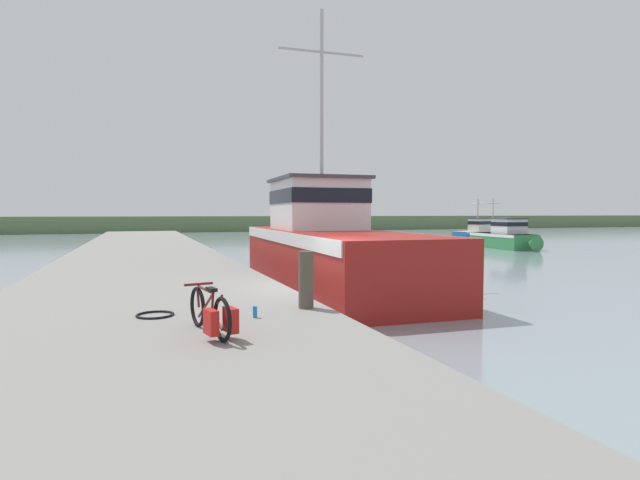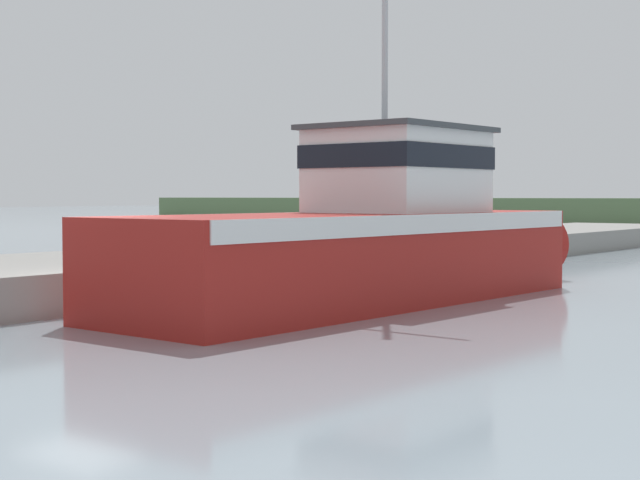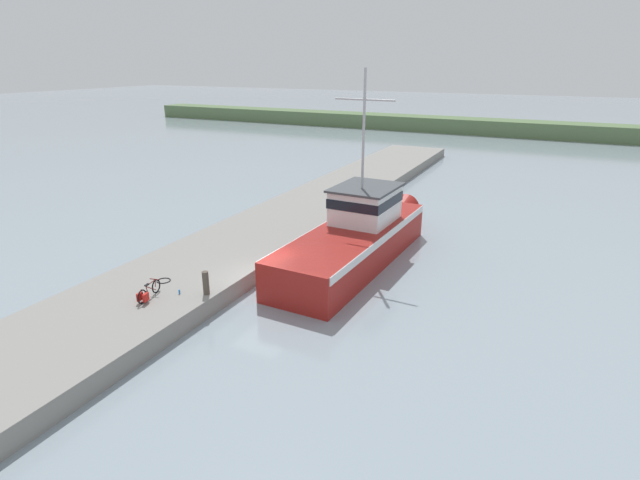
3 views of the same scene
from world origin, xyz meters
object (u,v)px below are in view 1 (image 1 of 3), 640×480
boat_red_outer (493,228)px  boat_blue_far (477,231)px  fishing_boat_main (324,244)px  boat_orange_near (506,237)px  water_bottle_on_curb (255,312)px  mooring_post (306,280)px  bicycle_touring (213,314)px

boat_red_outer → boat_blue_far: bearing=-136.5°
fishing_boat_main → boat_orange_near: bearing=35.9°
boat_blue_far → water_bottle_on_curb: (-30.93, -34.69, 0.15)m
boat_blue_far → mooring_post: (-29.87, -34.18, 0.57)m
boat_red_outer → boat_orange_near: boat_red_outer is taller
bicycle_touring → mooring_post: mooring_post is taller
boat_blue_far → bicycle_touring: boat_blue_far is taller
bicycle_touring → mooring_post: bearing=27.5°
boat_blue_far → boat_orange_near: bearing=-52.1°
fishing_boat_main → mooring_post: 9.33m
boat_red_outer → water_bottle_on_curb: boat_red_outer is taller
mooring_post → boat_blue_far: bearing=48.9°
boat_red_outer → mooring_post: size_ratio=7.58×
fishing_boat_main → mooring_post: bearing=-110.2°
boat_orange_near → mooring_post: bearing=47.5°
fishing_boat_main → boat_red_outer: (35.83, 34.82, -0.74)m
mooring_post → boat_orange_near: bearing=43.4°
water_bottle_on_curb → boat_orange_near: bearing=42.7°
boat_red_outer → mooring_post: 58.65m
bicycle_touring → fishing_boat_main: bearing=50.1°
boat_orange_near → mooring_post: 30.92m
fishing_boat_main → boat_red_outer: bearing=46.4°
water_bottle_on_curb → boat_red_outer: bearing=47.4°
boat_blue_far → mooring_post: boat_blue_far is taller
boat_red_outer → water_bottle_on_curb: (-40.45, -43.96, 0.23)m
boat_blue_far → mooring_post: size_ratio=6.66×
fishing_boat_main → water_bottle_on_curb: 10.25m
mooring_post → water_bottle_on_curb: (-1.07, -0.51, -0.43)m
boat_orange_near → boat_blue_far: bearing=-115.7°
bicycle_touring → mooring_post: (1.89, 1.55, 0.21)m
fishing_boat_main → bicycle_touring: size_ratio=9.09×
boat_orange_near → bicycle_touring: 33.36m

